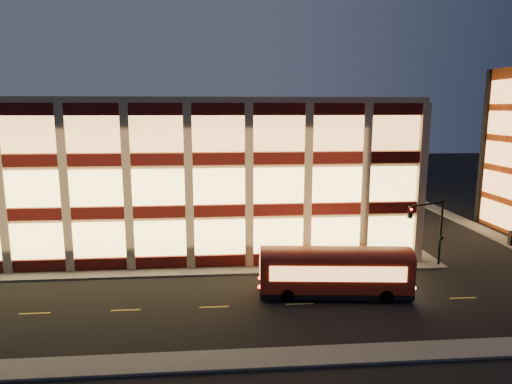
{
  "coord_description": "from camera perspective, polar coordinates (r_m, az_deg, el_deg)",
  "views": [
    {
      "loc": [
        4.4,
        -35.77,
        13.51
      ],
      "look_at": [
        8.1,
        8.0,
        5.5
      ],
      "focal_mm": 32.0,
      "sensor_mm": 36.0,
      "label": 1
    }
  ],
  "objects": [
    {
      "name": "ground",
      "position": [
        38.48,
        -11.28,
        -10.43
      ],
      "size": [
        200.0,
        200.0,
        0.0
      ],
      "primitive_type": "plane",
      "color": "black",
      "rests_on": "ground"
    },
    {
      "name": "sidewalk_office_south",
      "position": [
        39.84,
        -15.47,
        -9.77
      ],
      "size": [
        54.0,
        2.0,
        0.15
      ],
      "primitive_type": "cube",
      "color": "#514F4C",
      "rests_on": "ground"
    },
    {
      "name": "sidewalk_office_east",
      "position": [
        57.54,
        14.2,
        -3.5
      ],
      "size": [
        2.0,
        30.0,
        0.15
      ],
      "primitive_type": "cube",
      "color": "#514F4C",
      "rests_on": "ground"
    },
    {
      "name": "sidewalk_tower_west",
      "position": [
        61.97,
        23.88,
        -3.09
      ],
      "size": [
        2.0,
        30.0,
        0.15
      ],
      "primitive_type": "cube",
      "color": "#514F4C",
      "rests_on": "ground"
    },
    {
      "name": "sidewalk_near",
      "position": [
        26.8,
        -14.51,
        -20.11
      ],
      "size": [
        100.0,
        2.0,
        0.15
      ],
      "primitive_type": "cube",
      "color": "#514F4C",
      "rests_on": "ground"
    },
    {
      "name": "office_building",
      "position": [
        53.55,
        -12.67,
        3.36
      ],
      "size": [
        50.45,
        30.45,
        14.5
      ],
      "color": "tan",
      "rests_on": "ground"
    },
    {
      "name": "traffic_signal_far",
      "position": [
        41.25,
        20.94,
        -3.53
      ],
      "size": [
        3.79,
        1.87,
        6.0
      ],
      "color": "black",
      "rests_on": "ground"
    },
    {
      "name": "trolley_bus",
      "position": [
        34.11,
        9.84,
        -9.47
      ],
      "size": [
        11.1,
        3.82,
        3.68
      ],
      "rotation": [
        0.0,
        0.0,
        -0.1
      ],
      "color": "maroon",
      "rests_on": "ground"
    }
  ]
}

